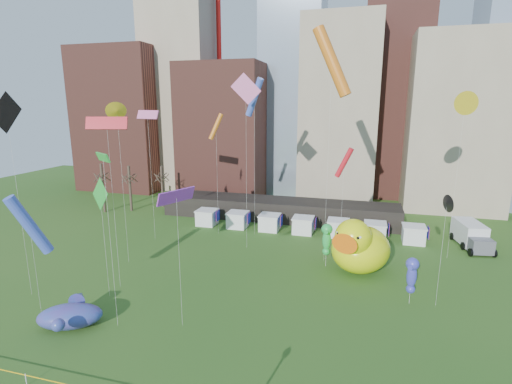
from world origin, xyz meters
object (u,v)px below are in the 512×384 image
(big_duck, at_px, (359,247))
(seahorse_green, at_px, (327,237))
(box_truck, at_px, (471,235))
(whale_inflatable, at_px, (71,315))
(small_duck, at_px, (373,252))
(seahorse_purple, at_px, (412,273))

(big_duck, height_order, seahorse_green, big_duck)
(box_truck, bearing_deg, whale_inflatable, -150.53)
(small_duck, xyz_separation_m, box_truck, (12.44, 8.76, 0.37))
(seahorse_purple, relative_size, box_truck, 0.60)
(seahorse_green, bearing_deg, whale_inflatable, -137.67)
(seahorse_green, relative_size, box_truck, 0.67)
(seahorse_green, bearing_deg, big_duck, -9.24)
(big_duck, relative_size, seahorse_purple, 2.04)
(big_duck, distance_m, small_duck, 4.27)
(whale_inflatable, bearing_deg, box_truck, 14.30)
(big_duck, height_order, small_duck, big_duck)
(seahorse_green, distance_m, box_truck, 21.33)
(seahorse_green, relative_size, whale_inflatable, 0.80)
(whale_inflatable, xyz_separation_m, box_truck, (37.26, 29.76, 0.55))
(seahorse_green, xyz_separation_m, whale_inflatable, (-19.53, -18.07, -2.57))
(seahorse_purple, bearing_deg, box_truck, 81.74)
(small_duck, distance_m, seahorse_green, 6.50)
(seahorse_purple, xyz_separation_m, box_truck, (9.31, 18.17, -1.55))
(seahorse_green, bearing_deg, small_duck, 28.57)
(small_duck, xyz_separation_m, seahorse_green, (-5.29, -2.93, 2.39))
(seahorse_purple, bearing_deg, whale_inflatable, -138.59)
(small_duck, relative_size, seahorse_purple, 0.82)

